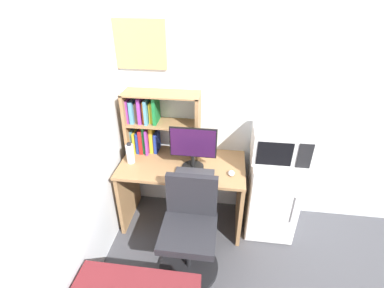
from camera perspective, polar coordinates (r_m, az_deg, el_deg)
wall_back at (r=2.93m, az=26.05°, el=7.07°), size 6.40×0.04×2.60m
wall_left at (r=1.76m, az=-32.86°, el=-10.12°), size 0.04×4.40×2.60m
desk at (r=2.89m, az=-1.89°, el=-7.81°), size 1.22×0.64×0.75m
hutch_bookshelf at (r=2.83m, az=-8.16°, el=4.35°), size 0.74×0.26×0.65m
monitor at (r=2.58m, az=0.21°, el=-0.49°), size 0.44×0.21×0.42m
keyboard at (r=2.62m, az=0.55°, el=-5.84°), size 0.37×0.13×0.02m
computer_mouse at (r=2.62m, az=8.02°, el=-5.89°), size 0.06×0.08×0.04m
water_bottle at (r=2.79m, az=-12.49°, el=-1.88°), size 0.08×0.08×0.22m
mini_fridge at (r=2.99m, az=15.81°, el=-9.88°), size 0.47×0.50×0.87m
microwave at (r=2.66m, az=17.52°, el=-0.13°), size 0.50×0.35×0.30m
desk_fan at (r=2.53m, az=19.06°, el=5.75°), size 0.18×0.11×0.27m
desk_chair at (r=2.58m, az=-0.53°, el=-17.72°), size 0.54×0.54×0.90m
wall_corkboard at (r=2.76m, az=-12.38°, el=19.21°), size 0.66×0.02×0.44m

